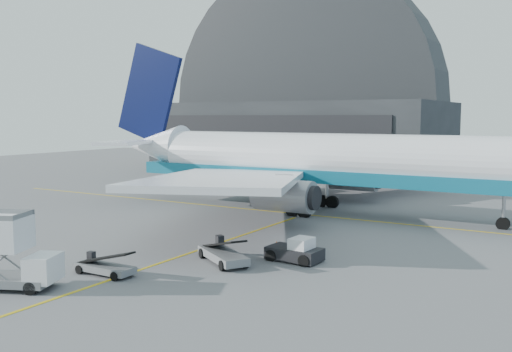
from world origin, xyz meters
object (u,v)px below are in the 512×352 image
Objects in this scene: catering_truck at (2,252)px; belt_loader_a at (104,267)px; belt_loader_b at (223,253)px; pushback_tug at (296,252)px; airliner at (313,161)px.

catering_truck reaches higher than belt_loader_a.
catering_truck is 1.24× the size of belt_loader_b.
pushback_tug is at bearing 45.99° from belt_loader_a.
pushback_tug is (11.41, 13.74, -1.42)m from catering_truck.
airliner is 32.70m from catering_truck.
airliner is at bearing 87.48° from belt_loader_a.
airliner reaches higher than pushback_tug.
pushback_tug is at bearing 69.03° from belt_loader_b.
belt_loader_b reaches higher than belt_loader_a.
catering_truck reaches higher than belt_loader_b.
airliner is at bearing 59.89° from catering_truck.
pushback_tug is 12.33m from belt_loader_a.
belt_loader_a is at bearing -130.29° from pushback_tug.
belt_loader_a is at bearing -94.08° from belt_loader_b.
catering_truck is at bearing -120.71° from belt_loader_a.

